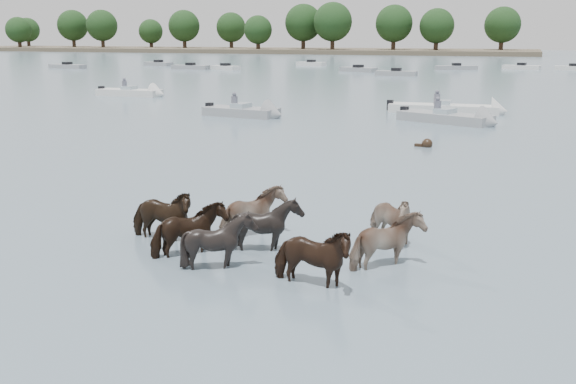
% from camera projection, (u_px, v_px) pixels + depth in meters
% --- Properties ---
extents(ground, '(400.00, 400.00, 0.00)m').
position_uv_depth(ground, '(109.00, 273.00, 12.33)').
color(ground, slate).
rests_on(ground, ground).
extents(shoreline, '(160.00, 30.00, 1.00)m').
position_uv_depth(shoreline, '(220.00, 50.00, 172.42)').
color(shoreline, '#4C4233').
rests_on(shoreline, ground).
extents(pony_herd, '(6.56, 4.23, 1.37)m').
position_uv_depth(pony_herd, '(267.00, 233.00, 13.26)').
color(pony_herd, black).
rests_on(pony_herd, ground).
extents(swimming_pony, '(0.72, 0.44, 0.44)m').
position_uv_depth(swimming_pony, '(426.00, 144.00, 26.19)').
color(swimming_pony, black).
rests_on(swimming_pony, ground).
extents(motorboat_a, '(4.92, 2.17, 1.92)m').
position_uv_depth(motorboat_a, '(252.00, 113.00, 35.74)').
color(motorboat_a, gray).
rests_on(motorboat_a, ground).
extents(motorboat_b, '(5.52, 3.44, 1.92)m').
position_uv_depth(motorboat_b, '(458.00, 119.00, 32.98)').
color(motorboat_b, gray).
rests_on(motorboat_b, ground).
extents(motorboat_c, '(6.87, 1.84, 1.92)m').
position_uv_depth(motorboat_c, '(458.00, 109.00, 37.35)').
color(motorboat_c, silver).
rests_on(motorboat_c, ground).
extents(motorboat_f, '(5.53, 1.65, 1.92)m').
position_uv_depth(motorboat_f, '(138.00, 93.00, 47.90)').
color(motorboat_f, silver).
rests_on(motorboat_f, ground).
extents(distant_flotilla, '(106.20, 26.61, 0.93)m').
position_uv_depth(distant_flotilla, '(470.00, 70.00, 78.81)').
color(distant_flotilla, gray).
rests_on(distant_flotilla, ground).
extents(treeline, '(149.11, 23.08, 12.03)m').
position_uv_depth(treeline, '(233.00, 26.00, 168.09)').
color(treeline, '#382619').
rests_on(treeline, ground).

